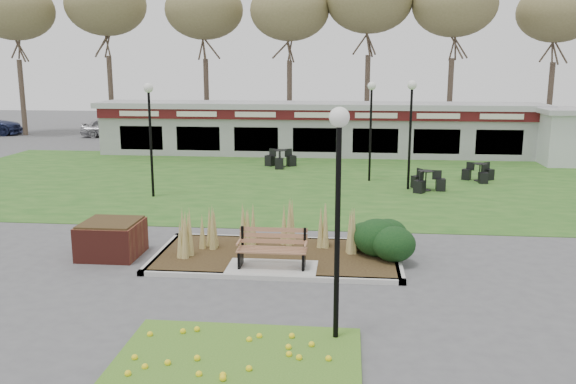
# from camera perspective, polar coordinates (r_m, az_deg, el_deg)

# --- Properties ---
(ground) EXTENTS (100.00, 100.00, 0.00)m
(ground) POSITION_cam_1_polar(r_m,az_deg,el_deg) (14.96, -1.57, -7.66)
(ground) COLOR #515154
(ground) RESTS_ON ground
(lawn) EXTENTS (34.00, 16.00, 0.02)m
(lawn) POSITION_cam_1_polar(r_m,az_deg,el_deg) (26.51, 1.73, 1.04)
(lawn) COLOR #24581C
(lawn) RESTS_ON ground
(flower_bed) EXTENTS (4.20, 3.00, 0.16)m
(flower_bed) POSITION_cam_1_polar(r_m,az_deg,el_deg) (10.75, -4.80, -15.49)
(flower_bed) COLOR #386F1F
(flower_bed) RESTS_ON ground
(planting_bed) EXTENTS (6.75, 3.40, 1.27)m
(planting_bed) POSITION_cam_1_polar(r_m,az_deg,el_deg) (16.02, 3.59, -4.96)
(planting_bed) COLOR black
(planting_bed) RESTS_ON ground
(park_bench) EXTENTS (1.70, 0.66, 0.93)m
(park_bench) POSITION_cam_1_polar(r_m,az_deg,el_deg) (15.00, -1.46, -5.23)
(park_bench) COLOR #976444
(park_bench) RESTS_ON ground
(brick_planter) EXTENTS (1.50, 1.50, 0.95)m
(brick_planter) POSITION_cam_1_polar(r_m,az_deg,el_deg) (16.84, -16.20, -4.20)
(brick_planter) COLOR maroon
(brick_planter) RESTS_ON ground
(food_pavilion) EXTENTS (24.60, 3.40, 2.90)m
(food_pavilion) POSITION_cam_1_polar(r_m,az_deg,el_deg) (34.17, 2.70, 5.97)
(food_pavilion) COLOR #98999B
(food_pavilion) RESTS_ON ground
(tree_backdrop) EXTENTS (47.24, 5.24, 10.36)m
(tree_backdrop) POSITION_cam_1_polar(r_m,az_deg,el_deg) (42.14, 3.41, 16.46)
(tree_backdrop) COLOR #47382B
(tree_backdrop) RESTS_ON ground
(lamp_post_near_right) EXTENTS (0.36, 0.36, 4.29)m
(lamp_post_near_right) POSITION_cam_1_polar(r_m,az_deg,el_deg) (10.64, 4.74, 1.69)
(lamp_post_near_right) COLOR black
(lamp_post_near_right) RESTS_ON ground
(lamp_post_mid_right) EXTENTS (0.35, 0.35, 4.27)m
(lamp_post_mid_right) POSITION_cam_1_polar(r_m,az_deg,el_deg) (26.32, 7.78, 7.67)
(lamp_post_mid_right) COLOR black
(lamp_post_mid_right) RESTS_ON ground
(lamp_post_far_right) EXTENTS (0.36, 0.36, 4.37)m
(lamp_post_far_right) POSITION_cam_1_polar(r_m,az_deg,el_deg) (24.76, 11.44, 7.46)
(lamp_post_far_right) COLOR black
(lamp_post_far_right) RESTS_ON ground
(lamp_post_far_left) EXTENTS (0.36, 0.36, 4.31)m
(lamp_post_far_left) POSITION_cam_1_polar(r_m,az_deg,el_deg) (23.49, -12.83, 7.07)
(lamp_post_far_left) COLOR black
(lamp_post_far_left) RESTS_ON ground
(bistro_set_b) EXTENTS (1.33, 1.52, 0.81)m
(bistro_set_b) POSITION_cam_1_polar(r_m,az_deg,el_deg) (25.03, 12.75, 0.75)
(bistro_set_b) COLOR black
(bistro_set_b) RESTS_ON ground
(bistro_set_c) EXTENTS (1.60, 1.42, 0.85)m
(bistro_set_c) POSITION_cam_1_polar(r_m,az_deg,el_deg) (30.02, -0.74, 2.90)
(bistro_set_c) COLOR black
(bistro_set_c) RESTS_ON ground
(bistro_set_d) EXTENTS (1.44, 1.30, 0.77)m
(bistro_set_d) POSITION_cam_1_polar(r_m,az_deg,el_deg) (27.69, 17.47, 1.52)
(bistro_set_d) COLOR black
(bistro_set_d) RESTS_ON ground
(car_silver) EXTENTS (4.14, 2.42, 1.32)m
(car_silver) POSITION_cam_1_polar(r_m,az_deg,el_deg) (44.43, -16.34, 5.83)
(car_silver) COLOR #A7A6AB
(car_silver) RESTS_ON ground
(car_black) EXTENTS (3.88, 1.63, 1.25)m
(car_black) POSITION_cam_1_polar(r_m,az_deg,el_deg) (42.36, -7.71, 5.87)
(car_black) COLOR black
(car_black) RESTS_ON ground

